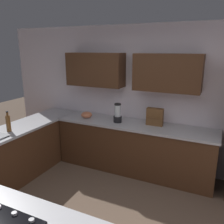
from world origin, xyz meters
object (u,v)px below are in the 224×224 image
(blender, at_px, (118,114))
(spice_rack, at_px, (155,117))
(mixing_bowl, at_px, (87,115))
(dish_soap_bottle, at_px, (8,123))

(blender, distance_m, spice_rack, 0.66)
(blender, xyz_separation_m, spice_rack, (-0.65, -0.11, 0.00))
(mixing_bowl, bearing_deg, spice_rack, -175.02)
(blender, xyz_separation_m, mixing_bowl, (0.65, 0.00, -0.09))
(dish_soap_bottle, bearing_deg, spice_rack, -147.09)
(blender, bearing_deg, mixing_bowl, 0.00)
(blender, height_order, mixing_bowl, blender)
(spice_rack, xyz_separation_m, dish_soap_bottle, (2.02, 1.31, -0.01))
(spice_rack, relative_size, dish_soap_bottle, 0.89)
(mixing_bowl, bearing_deg, blender, -180.00)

